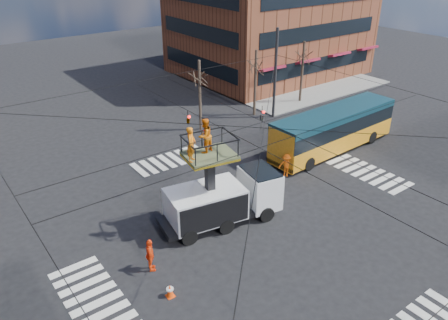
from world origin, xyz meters
TOP-DOWN VIEW (x-y plane):
  - ground at (0.00, 0.00)m, footprint 120.00×120.00m
  - sidewalk_ne at (21.00, 21.00)m, footprint 18.00×18.00m
  - crosswalks at (0.00, 0.00)m, footprint 22.40×22.40m
  - building_ne at (21.98, 23.98)m, footprint 20.06×16.06m
  - overhead_network at (-0.07, 0.40)m, footprint 24.24×24.24m
  - tree_a at (5.00, 13.50)m, footprint 2.00×2.00m
  - tree_b at (11.00, 13.50)m, footprint 2.00×2.00m
  - tree_c at (17.00, 13.50)m, footprint 2.00×2.00m
  - utility_truck at (-1.58, 1.47)m, footprint 7.30×3.62m
  - city_bus at (10.90, 4.11)m, footprint 11.56×2.94m
  - traffic_cone at (-7.12, -1.95)m, footprint 0.36×0.36m
  - worker_ground at (-6.95, 0.17)m, footprint 0.79×1.13m
  - flagger at (5.07, 3.15)m, footprint 1.15×1.20m

SIDE VIEW (x-z plane):
  - ground at x=0.00m, z-range 0.00..0.00m
  - crosswalks at x=0.00m, z-range 0.00..0.02m
  - sidewalk_ne at x=21.00m, z-range 0.00..0.12m
  - traffic_cone at x=-7.12m, z-range 0.00..0.67m
  - flagger at x=5.07m, z-range 0.00..1.64m
  - worker_ground at x=-6.95m, z-range 0.00..1.78m
  - city_bus at x=10.90m, z-range 0.12..3.32m
  - utility_truck at x=-1.58m, z-range -1.10..5.25m
  - overhead_network at x=-0.07m, z-range 0.29..8.29m
  - tree_a at x=5.00m, z-range 1.63..7.63m
  - tree_b at x=11.00m, z-range 1.63..7.63m
  - tree_c at x=17.00m, z-range 1.63..7.63m
  - building_ne at x=21.98m, z-range 0.00..14.00m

